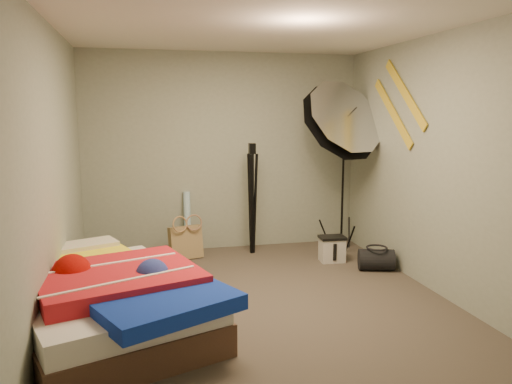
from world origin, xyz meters
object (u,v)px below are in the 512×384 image
object	(u,v)px
duffel_bag	(376,260)
camera_tripod	(252,191)
wrapping_roll	(187,222)
camera_case	(332,250)
bed	(108,299)
photo_umbrella	(340,124)
tote_bag	(186,242)

from	to	relation	value
duffel_bag	camera_tripod	distance (m)	1.70
wrapping_roll	camera_case	distance (m)	1.84
wrapping_roll	camera_tripod	distance (m)	0.92
wrapping_roll	duffel_bag	bearing A→B (deg)	-31.91
wrapping_roll	bed	world-z (taller)	wrapping_roll
camera_case	photo_umbrella	bearing A→B (deg)	63.18
tote_bag	camera_case	bearing A→B (deg)	-33.05
duffel_bag	photo_umbrella	xyz separation A→B (m)	(-0.18, 0.74, 1.50)
wrapping_roll	camera_case	bearing A→B (deg)	-26.61
camera_case	camera_tripod	xyz separation A→B (m)	(-0.84, 0.57, 0.65)
tote_bag	duffel_bag	bearing A→B (deg)	-40.70
camera_case	camera_tripod	bearing A→B (deg)	149.47
tote_bag	camera_tripod	size ratio (longest dim) A/B	0.29
photo_umbrella	camera_tripod	bearing A→B (deg)	165.95
wrapping_roll	camera_tripod	bearing A→B (deg)	-17.39
camera_tripod	wrapping_roll	bearing A→B (deg)	162.61
duffel_bag	camera_tripod	xyz separation A→B (m)	(-1.21, 0.99, 0.67)
wrapping_roll	photo_umbrella	xyz separation A→B (m)	(1.81, -0.50, 1.24)
bed	camera_tripod	size ratio (longest dim) A/B	1.63
tote_bag	bed	distance (m)	2.07
camera_case	camera_tripod	distance (m)	1.21
bed	photo_umbrella	distance (m)	3.43
photo_umbrella	camera_tripod	world-z (taller)	photo_umbrella
duffel_bag	tote_bag	bearing A→B (deg)	172.18
wrapping_roll	camera_tripod	xyz separation A→B (m)	(0.79, -0.25, 0.41)
tote_bag	camera_tripod	world-z (taller)	camera_tripod
wrapping_roll	bed	size ratio (longest dim) A/B	0.34
camera_case	photo_umbrella	size ratio (longest dim) A/B	0.12
tote_bag	camera_case	distance (m)	1.76
tote_bag	camera_tripod	bearing A→B (deg)	-12.20
tote_bag	duffel_bag	distance (m)	2.25
camera_case	bed	distance (m)	2.84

